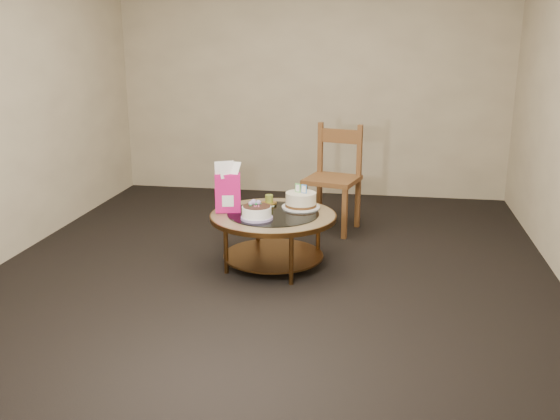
% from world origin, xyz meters
% --- Properties ---
extents(ground, '(5.00, 5.00, 0.00)m').
position_xyz_m(ground, '(0.00, 0.00, 0.00)').
color(ground, black).
rests_on(ground, ground).
extents(room_walls, '(4.52, 5.02, 2.61)m').
position_xyz_m(room_walls, '(0.00, 0.00, 1.54)').
color(room_walls, beige).
rests_on(room_walls, ground).
extents(coffee_table, '(1.02, 1.02, 0.46)m').
position_xyz_m(coffee_table, '(0.00, -0.00, 0.38)').
color(coffee_table, brown).
rests_on(coffee_table, ground).
extents(decorated_cake, '(0.25, 0.25, 0.15)m').
position_xyz_m(decorated_cake, '(-0.10, -0.18, 0.51)').
color(decorated_cake, '#A089C1').
rests_on(decorated_cake, coffee_table).
extents(cream_cake, '(0.32, 0.32, 0.20)m').
position_xyz_m(cream_cake, '(0.20, 0.20, 0.52)').
color(cream_cake, white).
rests_on(cream_cake, coffee_table).
extents(gift_bag, '(0.22, 0.18, 0.41)m').
position_xyz_m(gift_bag, '(-0.37, -0.00, 0.66)').
color(gift_bag, '#E91576').
rests_on(gift_bag, coffee_table).
extents(pillar_candle, '(0.13, 0.13, 0.10)m').
position_xyz_m(pillar_candle, '(-0.08, 0.25, 0.49)').
color(pillar_candle, '#C5B651').
rests_on(pillar_candle, coffee_table).
extents(dining_chair, '(0.57, 0.57, 1.01)m').
position_xyz_m(dining_chair, '(0.39, 1.11, 0.51)').
color(dining_chair, brown).
rests_on(dining_chair, ground).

